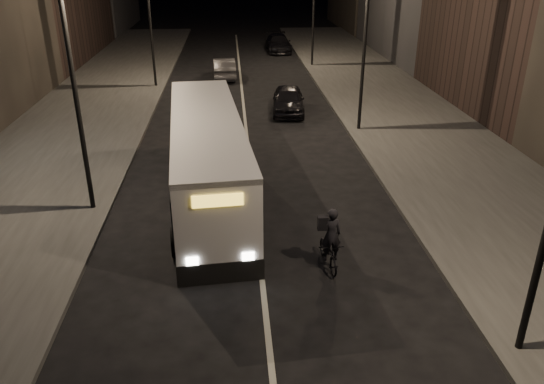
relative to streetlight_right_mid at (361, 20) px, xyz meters
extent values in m
plane|color=black|center=(-5.33, -12.00, -5.36)|extent=(180.00, 180.00, 0.00)
cube|color=#343432|center=(3.17, 2.00, -5.28)|extent=(7.00, 70.00, 0.16)
cube|color=#343432|center=(-13.83, 2.00, -5.28)|extent=(7.00, 70.00, 0.16)
cylinder|color=black|center=(0.27, 0.00, -1.20)|extent=(0.16, 0.16, 8.00)
cylinder|color=black|center=(0.27, 16.00, -1.20)|extent=(0.16, 0.16, 8.00)
cylinder|color=black|center=(-10.93, -8.00, -1.20)|extent=(0.16, 0.16, 8.00)
cylinder|color=black|center=(-10.93, 10.00, -1.20)|extent=(0.16, 0.16, 8.00)
cube|color=silver|center=(-6.93, -7.16, -3.87)|extent=(3.29, 11.38, 2.99)
cube|color=black|center=(-6.93, -7.16, -3.44)|extent=(3.34, 11.01, 1.08)
cube|color=silver|center=(-6.93, -7.16, -2.42)|extent=(3.31, 11.38, 0.17)
cube|color=gold|center=(-6.45, -12.75, -2.84)|extent=(1.31, 0.22, 0.33)
cylinder|color=black|center=(-7.76, -11.17, -4.89)|extent=(0.41, 0.96, 0.93)
cylinder|color=black|center=(-5.43, -10.97, -4.89)|extent=(0.41, 0.96, 0.93)
cylinder|color=black|center=(-8.40, -3.72, -4.89)|extent=(0.41, 0.96, 0.93)
cylinder|color=black|center=(-6.07, -3.52, -4.89)|extent=(0.41, 0.96, 0.93)
imported|color=black|center=(-3.38, -12.07, -4.92)|extent=(0.75, 1.72, 0.88)
imported|color=black|center=(-3.38, -12.27, -4.24)|extent=(0.62, 0.44, 1.60)
imported|color=black|center=(-2.88, 3.62, -4.64)|extent=(2.07, 4.36, 1.44)
imported|color=#323234|center=(-6.46, 12.52, -4.66)|extent=(1.68, 4.33, 1.41)
imported|color=black|center=(-1.73, 22.80, -4.65)|extent=(2.12, 4.98, 1.43)
camera|label=1|loc=(-6.01, -24.93, 2.97)|focal=35.00mm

